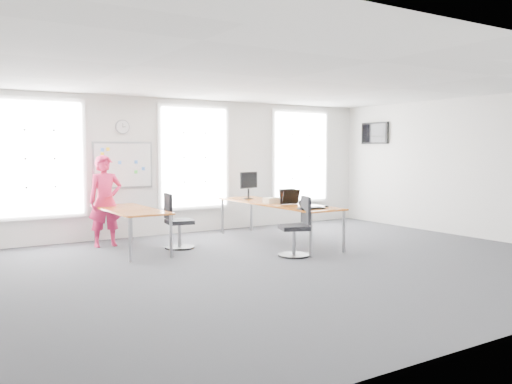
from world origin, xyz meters
TOP-DOWN VIEW (x-y plane):
  - floor at (0.00, 0.00)m, footprint 10.00×10.00m
  - ceiling at (0.00, 0.00)m, footprint 10.00×10.00m
  - wall_back at (0.00, 4.00)m, footprint 10.00×0.00m
  - wall_right at (5.00, 0.00)m, footprint 0.00×10.00m
  - window_left at (-3.00, 3.97)m, footprint 1.60×0.06m
  - window_mid at (0.30, 3.97)m, footprint 1.60×0.06m
  - window_right at (3.30, 3.97)m, footprint 1.60×0.06m
  - desk_right at (1.11, 1.85)m, footprint 0.88×3.30m
  - desk_left at (-1.72, 2.53)m, footprint 0.85×2.14m
  - chair_right at (0.58, 0.45)m, footprint 0.61×0.61m
  - chair_left at (-0.91, 2.28)m, footprint 0.56×0.56m
  - person at (-1.97, 3.22)m, footprint 0.67×0.46m
  - whiteboard at (-1.35, 3.97)m, footprint 1.20×0.03m
  - wall_clock at (-1.35, 3.97)m, footprint 0.30×0.04m
  - tv at (4.95, 3.00)m, footprint 0.06×0.90m
  - keyboard at (0.95, 0.52)m, footprint 0.51×0.25m
  - mouse at (1.36, 0.60)m, footprint 0.08×0.12m
  - lens_cap at (1.19, 0.83)m, footprint 0.07×0.07m
  - headphones at (1.21, 1.09)m, footprint 0.20×0.11m
  - laptop_sleeve at (1.13, 1.44)m, footprint 0.38×0.24m
  - paper_stack at (0.99, 1.83)m, footprint 0.32×0.24m
  - monitor at (1.07, 2.86)m, footprint 0.52×0.22m

SIDE VIEW (x-z plane):
  - floor at x=0.00m, z-range 0.00..0.00m
  - chair_left at x=-0.91m, z-range -0.06..0.99m
  - chair_right at x=0.58m, z-range -0.07..0.99m
  - desk_left at x=-1.72m, z-range 0.32..1.10m
  - desk_right at x=1.11m, z-range 0.35..1.15m
  - lens_cap at x=1.19m, z-range 0.80..0.81m
  - keyboard at x=0.95m, z-range 0.80..0.83m
  - mouse at x=1.36m, z-range 0.80..0.85m
  - headphones at x=1.21m, z-range 0.80..0.92m
  - paper_stack at x=0.99m, z-range 0.80..0.91m
  - person at x=-1.97m, z-range 0.00..1.77m
  - laptop_sleeve at x=1.13m, z-range 0.80..1.10m
  - monitor at x=1.07m, z-range 0.86..1.45m
  - wall_back at x=0.00m, z-range -3.50..6.50m
  - wall_right at x=5.00m, z-range -3.50..6.50m
  - whiteboard at x=-1.35m, z-range 1.10..2.00m
  - window_left at x=-3.00m, z-range 0.60..2.80m
  - window_mid at x=0.30m, z-range 0.60..2.80m
  - window_right at x=3.30m, z-range 0.60..2.80m
  - tv at x=4.95m, z-range 2.02..2.57m
  - wall_clock at x=-1.35m, z-range 2.20..2.50m
  - ceiling at x=0.00m, z-range 3.00..3.00m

